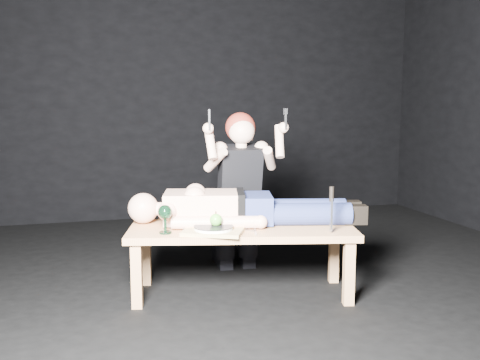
{
  "coord_description": "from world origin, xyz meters",
  "views": [
    {
      "loc": [
        -1.15,
        -3.38,
        1.24
      ],
      "look_at": [
        -0.23,
        -0.03,
        0.75
      ],
      "focal_mm": 40.64,
      "sensor_mm": 36.0,
      "label": 1
    }
  ],
  "objects_px": {
    "kneeling_woman": "(238,190)",
    "carving_knife": "(331,210)",
    "serving_tray": "(213,231)",
    "lying_man": "(248,204)",
    "goblet": "(165,219)",
    "table": "(242,261)"
  },
  "relations": [
    {
      "from": "goblet",
      "to": "carving_knife",
      "type": "distance_m",
      "value": 1.02
    },
    {
      "from": "kneeling_woman",
      "to": "carving_knife",
      "type": "height_order",
      "value": "kneeling_woman"
    },
    {
      "from": "lying_man",
      "to": "carving_knife",
      "type": "height_order",
      "value": "carving_knife"
    },
    {
      "from": "table",
      "to": "kneeling_woman",
      "type": "xyz_separation_m",
      "value": [
        0.11,
        0.53,
        0.38
      ]
    },
    {
      "from": "kneeling_woman",
      "to": "goblet",
      "type": "xyz_separation_m",
      "value": [
        -0.62,
        -0.57,
        -0.07
      ]
    },
    {
      "from": "serving_tray",
      "to": "lying_man",
      "type": "bearing_deg",
      "value": 37.53
    },
    {
      "from": "kneeling_woman",
      "to": "goblet",
      "type": "bearing_deg",
      "value": -134.57
    },
    {
      "from": "carving_knife",
      "to": "table",
      "type": "bearing_deg",
      "value": 162.23
    },
    {
      "from": "serving_tray",
      "to": "goblet",
      "type": "bearing_deg",
      "value": 167.32
    },
    {
      "from": "serving_tray",
      "to": "kneeling_woman",
      "type": "bearing_deg",
      "value": 62.76
    },
    {
      "from": "kneeling_woman",
      "to": "goblet",
      "type": "relative_size",
      "value": 6.82
    },
    {
      "from": "table",
      "to": "lying_man",
      "type": "bearing_deg",
      "value": 70.49
    },
    {
      "from": "lying_man",
      "to": "serving_tray",
      "type": "bearing_deg",
      "value": -129.44
    },
    {
      "from": "lying_man",
      "to": "carving_knife",
      "type": "bearing_deg",
      "value": -30.66
    },
    {
      "from": "carving_knife",
      "to": "kneeling_woman",
      "type": "bearing_deg",
      "value": 127.54
    },
    {
      "from": "table",
      "to": "lying_man",
      "type": "distance_m",
      "value": 0.38
    },
    {
      "from": "table",
      "to": "carving_knife",
      "type": "distance_m",
      "value": 0.68
    },
    {
      "from": "kneeling_woman",
      "to": "serving_tray",
      "type": "distance_m",
      "value": 0.73
    },
    {
      "from": "goblet",
      "to": "carving_knife",
      "type": "height_order",
      "value": "carving_knife"
    },
    {
      "from": "kneeling_woman",
      "to": "serving_tray",
      "type": "relative_size",
      "value": 3.37
    },
    {
      "from": "table",
      "to": "goblet",
      "type": "relative_size",
      "value": 8.14
    },
    {
      "from": "lying_man",
      "to": "carving_knife",
      "type": "distance_m",
      "value": 0.58
    }
  ]
}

